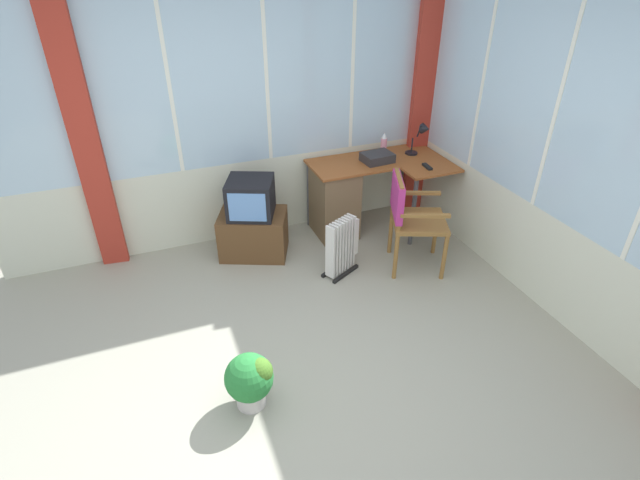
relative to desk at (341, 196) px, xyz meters
name	(u,v)px	position (x,y,z in m)	size (l,w,h in m)	color
ground	(305,387)	(-1.08, -1.89, -0.44)	(5.36, 5.39, 0.06)	#9C9B8A
north_window_panel	(221,104)	(-1.08, 0.34, 0.99)	(4.36, 0.07, 2.80)	silver
east_window_panel	(599,157)	(1.13, -1.89, 0.98)	(0.07, 4.39, 2.80)	silver
curtain_north_left	(82,128)	(-2.28, 0.26, 0.94)	(0.23, 0.07, 2.70)	#AF3325
curtain_corner	(423,91)	(1.00, 0.21, 0.94)	(0.23, 0.07, 2.70)	#AF3325
desk	(341,196)	(0.00, 0.00, 0.00)	(1.39, 0.84, 0.76)	#965025
desk_lamp	(422,134)	(0.89, -0.03, 0.57)	(0.24, 0.20, 0.34)	black
tv_remote	(427,167)	(0.77, -0.36, 0.36)	(0.04, 0.15, 0.02)	black
spray_bottle	(384,143)	(0.55, 0.15, 0.45)	(0.06, 0.06, 0.22)	pink
paper_tray	(377,157)	(0.38, -0.04, 0.39)	(0.30, 0.23, 0.09)	#2D2A2D
wooden_armchair	(407,210)	(0.30, -0.81, 0.18)	(0.63, 0.63, 0.92)	olive
tv_on_stand	(253,222)	(-0.97, -0.09, -0.06)	(0.76, 0.66, 0.80)	brown
space_heater	(343,246)	(-0.28, -0.70, -0.13)	(0.41, 0.31, 0.56)	silver
potted_plant	(251,379)	(-1.47, -1.91, -0.18)	(0.33, 0.33, 0.41)	silver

